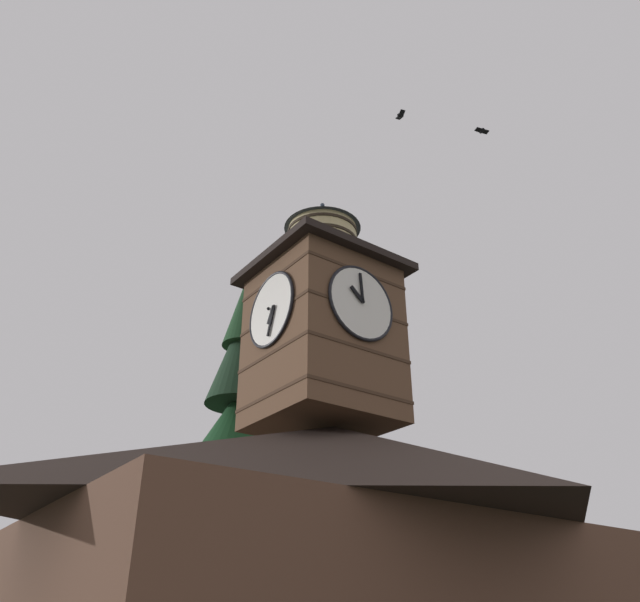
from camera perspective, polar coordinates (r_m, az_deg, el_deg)
The scene contains 6 objects.
building_main at distance 17.89m, azimuth 1.35°, elevation -21.23°, with size 15.45×10.85×6.58m.
clock_tower at distance 19.88m, azimuth 0.23°, elevation -2.00°, with size 4.46×4.46×8.10m.
pine_tree_behind at distance 24.76m, azimuth -7.69°, elevation -16.14°, with size 5.94×5.94×15.39m.
moon at distance 53.53m, azimuth -1.28°, elevation -18.21°, with size 1.45×1.45×1.45m.
flying_bird_high at distance 27.18m, azimuth 7.32°, elevation 16.39°, with size 0.36×0.59×0.16m.
flying_bird_low at distance 21.41m, azimuth 14.50°, elevation 14.75°, with size 0.48×0.28×0.13m.
Camera 1 is at (12.46, 11.64, 1.27)m, focal length 35.21 mm.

